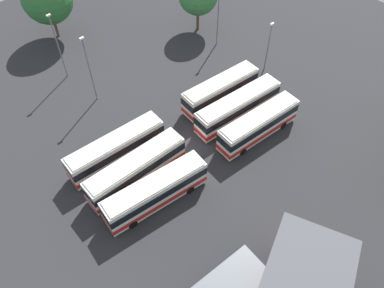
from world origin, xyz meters
name	(u,v)px	position (x,y,z in m)	size (l,w,h in m)	color
ground_plane	(191,146)	(0.00, 0.00, 0.00)	(94.38, 94.38, 0.00)	#28282B
bus_row0_slot0	(156,192)	(-7.99, -2.88, 1.91)	(11.80, 4.31, 3.61)	silver
bus_row0_slot1	(136,169)	(-7.56, 0.76, 1.91)	(12.00, 3.25, 3.61)	silver
bus_row0_slot2	(116,149)	(-7.33, 4.56, 1.91)	(11.91, 3.68, 3.61)	silver
bus_row1_slot0	(258,125)	(7.01, -4.45, 1.91)	(11.30, 3.82, 3.61)	silver
bus_row1_slot1	(238,107)	(7.59, -0.75, 1.91)	(12.28, 4.01, 3.61)	silver
bus_row1_slot2	(220,90)	(8.31, 2.85, 1.91)	(11.22, 3.84, 3.61)	silver
lamp_post_mid_lot	(268,45)	(17.79, 2.80, 4.17)	(0.56, 0.28, 7.53)	slate
lamp_post_far_corner	(218,16)	(17.41, 11.81, 4.91)	(0.56, 0.28, 8.99)	slate
lamp_post_by_building	(89,68)	(-2.99, 14.80, 5.23)	(0.56, 0.28, 9.62)	slate
lamp_post_near_entrance	(58,45)	(-3.17, 21.63, 5.27)	(0.56, 0.28, 9.69)	slate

